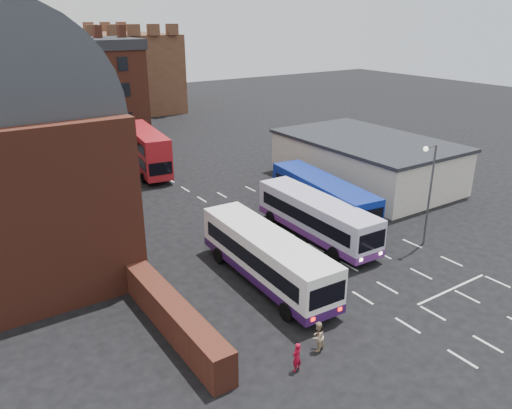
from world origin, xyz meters
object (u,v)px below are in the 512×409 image
bus_white_outbound (266,254)px  bus_white_inbound (316,215)px  bus_red_double (145,150)px  bus_blue (323,195)px  pedestrian_beige (318,337)px  pedestrian_red (297,357)px  street_lamp (429,186)px

bus_white_outbound → bus_white_inbound: 7.21m
bus_red_double → bus_blue: bearing=117.2°
bus_white_outbound → pedestrian_beige: size_ratio=7.44×
pedestrian_red → pedestrian_beige: (1.72, 0.59, 0.05)m
bus_white_inbound → pedestrian_red: size_ratio=7.64×
bus_red_double → street_lamp: (9.15, -26.81, 2.04)m
street_lamp → pedestrian_red: bearing=-160.4°
bus_white_outbound → pedestrian_red: (-3.42, -7.29, -1.09)m
street_lamp → pedestrian_beige: size_ratio=4.71×
pedestrian_red → bus_blue: bearing=-146.2°
street_lamp → pedestrian_beige: (-13.52, -4.83, -3.56)m
pedestrian_beige → pedestrian_red: bearing=3.4°
bus_red_double → street_lamp: street_lamp is taller
bus_blue → bus_red_double: bearing=-63.6°
bus_blue → pedestrian_beige: bearing=55.2°
bus_red_double → street_lamp: bearing=116.4°
bus_white_outbound → bus_white_inbound: size_ratio=1.04×
bus_blue → bus_red_double: bus_red_double is taller
bus_blue → bus_red_double: (-6.80, 19.03, 0.46)m
bus_white_inbound → bus_white_outbound: bearing=27.3°
bus_red_double → bus_white_inbound: bearing=107.5°
street_lamp → pedestrian_beige: street_lamp is taller
bus_white_inbound → street_lamp: 7.75m
bus_white_inbound → bus_red_double: bus_red_double is taller
bus_red_double → pedestrian_red: 32.83m
bus_blue → street_lamp: street_lamp is taller
pedestrian_red → street_lamp: bearing=-172.3°
bus_white_outbound → pedestrian_beige: 6.99m
bus_blue → street_lamp: (2.35, -7.78, 2.50)m
bus_blue → bus_white_outbound: bearing=38.7°
bus_white_outbound → bus_red_double: 25.08m
bus_white_inbound → street_lamp: bearing=138.2°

